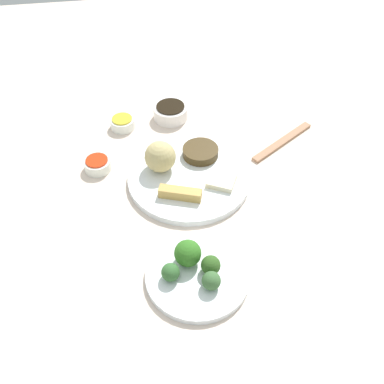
% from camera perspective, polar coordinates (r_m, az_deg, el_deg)
% --- Properties ---
extents(tabletop, '(2.20, 2.20, 0.02)m').
position_cam_1_polar(tabletop, '(1.09, -0.49, 1.75)').
color(tabletop, beige).
rests_on(tabletop, ground).
extents(main_plate, '(0.30, 0.30, 0.02)m').
position_cam_1_polar(main_plate, '(1.07, -0.15, 1.88)').
color(main_plate, white).
rests_on(main_plate, tabletop).
extents(rice_scoop, '(0.08, 0.08, 0.08)m').
position_cam_1_polar(rice_scoop, '(1.06, -4.13, 4.56)').
color(rice_scoop, tan).
rests_on(rice_scoop, main_plate).
extents(spring_roll, '(0.06, 0.10, 0.02)m').
position_cam_1_polar(spring_roll, '(1.00, -1.53, -0.18)').
color(spring_roll, tan).
rests_on(spring_roll, main_plate).
extents(crab_rangoon_wonton, '(0.08, 0.08, 0.01)m').
position_cam_1_polar(crab_rangoon_wonton, '(1.04, 3.86, 1.55)').
color(crab_rangoon_wonton, beige).
rests_on(crab_rangoon_wonton, main_plate).
extents(stir_fry_heap, '(0.09, 0.09, 0.02)m').
position_cam_1_polar(stir_fry_heap, '(1.11, 1.10, 5.19)').
color(stir_fry_heap, '#443317').
rests_on(stir_fry_heap, main_plate).
extents(broccoli_plate, '(0.21, 0.21, 0.01)m').
position_cam_1_polar(broccoli_plate, '(0.89, 0.72, -10.66)').
color(broccoli_plate, white).
rests_on(broccoli_plate, tabletop).
extents(broccoli_floret_0, '(0.04, 0.04, 0.04)m').
position_cam_1_polar(broccoli_floret_0, '(0.87, 2.64, -9.38)').
color(broccoli_floret_0, '#2F571F').
rests_on(broccoli_floret_0, broccoli_plate).
extents(broccoli_floret_1, '(0.04, 0.04, 0.04)m').
position_cam_1_polar(broccoli_floret_1, '(0.85, 2.50, -11.37)').
color(broccoli_floret_1, '#3C6536').
rests_on(broccoli_floret_1, broccoli_plate).
extents(broccoli_floret_2, '(0.05, 0.05, 0.05)m').
position_cam_1_polar(broccoli_floret_2, '(0.88, -0.55, -7.89)').
color(broccoli_floret_2, '#327121').
rests_on(broccoli_floret_2, broccoli_plate).
extents(broccoli_floret_3, '(0.04, 0.04, 0.04)m').
position_cam_1_polar(broccoli_floret_3, '(0.86, -2.79, -10.30)').
color(broccoli_floret_3, '#346430').
rests_on(broccoli_floret_3, broccoli_plate).
extents(soy_sauce_bowl, '(0.10, 0.10, 0.04)m').
position_cam_1_polar(soy_sauce_bowl, '(1.26, -2.77, 10.21)').
color(soy_sauce_bowl, white).
rests_on(soy_sauce_bowl, tabletop).
extents(soy_sauce_bowl_liquid, '(0.08, 0.08, 0.00)m').
position_cam_1_polar(soy_sauce_bowl_liquid, '(1.24, -2.81, 10.96)').
color(soy_sauce_bowl_liquid, black).
rests_on(soy_sauce_bowl_liquid, soy_sauce_bowl).
extents(sauce_ramekin_hot_mustard, '(0.07, 0.07, 0.03)m').
position_cam_1_polar(sauce_ramekin_hot_mustard, '(1.24, -8.94, 8.74)').
color(sauce_ramekin_hot_mustard, white).
rests_on(sauce_ramekin_hot_mustard, tabletop).
extents(sauce_ramekin_hot_mustard_liquid, '(0.05, 0.05, 0.00)m').
position_cam_1_polar(sauce_ramekin_hot_mustard_liquid, '(1.23, -9.02, 9.31)').
color(sauce_ramekin_hot_mustard_liquid, gold).
rests_on(sauce_ramekin_hot_mustard_liquid, sauce_ramekin_hot_mustard).
extents(sauce_ramekin_sweet_and_sour, '(0.07, 0.07, 0.03)m').
position_cam_1_polar(sauce_ramekin_sweet_and_sour, '(1.12, -12.08, 3.44)').
color(sauce_ramekin_sweet_and_sour, white).
rests_on(sauce_ramekin_sweet_and_sour, tabletop).
extents(sauce_ramekin_sweet_and_sour_liquid, '(0.05, 0.05, 0.00)m').
position_cam_1_polar(sauce_ramekin_sweet_and_sour_liquid, '(1.11, -12.20, 4.02)').
color(sauce_ramekin_sweet_and_sour_liquid, red).
rests_on(sauce_ramekin_sweet_and_sour_liquid, sauce_ramekin_sweet_and_sour).
extents(chopsticks_pair, '(0.14, 0.19, 0.01)m').
position_cam_1_polar(chopsticks_pair, '(1.20, 11.57, 6.38)').
color(chopsticks_pair, '#A57452').
rests_on(chopsticks_pair, tabletop).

